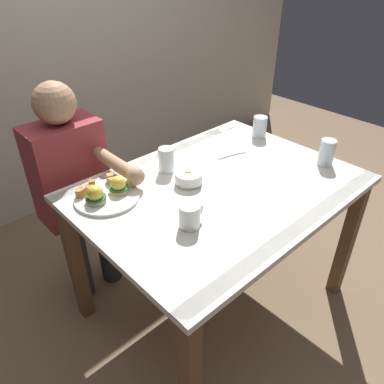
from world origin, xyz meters
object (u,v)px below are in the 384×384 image
object	(u,v)px
coffee_mug	(190,215)
water_glass_far	(326,154)
eggs_benedict_plate	(106,193)
water_glass_near	(166,161)
diner_person	(74,182)
dining_table	(219,205)
fork	(234,154)
fruit_bowl	(189,178)
water_glass_extra	(260,128)

from	to	relation	value
coffee_mug	water_glass_far	distance (m)	0.80
eggs_benedict_plate	water_glass_near	bearing A→B (deg)	0.94
coffee_mug	diner_person	distance (m)	0.74
dining_table	water_glass_far	xyz separation A→B (m)	(0.51, -0.21, 0.16)
eggs_benedict_plate	fork	size ratio (longest dim) A/B	1.74
fruit_bowl	fork	size ratio (longest dim) A/B	0.77
dining_table	coffee_mug	bearing A→B (deg)	-157.50
coffee_mug	water_glass_near	world-z (taller)	water_glass_near
water_glass_far	diner_person	size ratio (longest dim) A/B	0.11
fruit_bowl	diner_person	xyz separation A→B (m)	(-0.31, 0.50, -0.12)
dining_table	water_glass_near	world-z (taller)	water_glass_near
dining_table	fruit_bowl	bearing A→B (deg)	130.02
water_glass_near	water_glass_far	xyz separation A→B (m)	(0.60, -0.47, 0.00)
dining_table	eggs_benedict_plate	distance (m)	0.50
coffee_mug	fork	size ratio (longest dim) A/B	0.72
coffee_mug	water_glass_far	size ratio (longest dim) A/B	0.88
water_glass_near	water_glass_extra	size ratio (longest dim) A/B	1.02
fork	diner_person	distance (m)	0.80
eggs_benedict_plate	coffee_mug	world-z (taller)	coffee_mug
fruit_bowl	fork	xyz separation A→B (m)	(0.35, 0.05, -0.03)
water_glass_extra	dining_table	bearing A→B (deg)	-158.97
water_glass_near	diner_person	distance (m)	0.48
eggs_benedict_plate	coffee_mug	distance (m)	0.39
dining_table	water_glass_extra	distance (m)	0.58
fork	diner_person	size ratio (longest dim) A/B	0.14
fork	water_glass_far	distance (m)	0.44
water_glass_extra	fork	bearing A→B (deg)	-169.21
coffee_mug	diner_person	xyz separation A→B (m)	(-0.11, 0.72, -0.14)
eggs_benedict_plate	water_glass_extra	size ratio (longest dim) A/B	2.36
water_glass_far	water_glass_extra	size ratio (longest dim) A/B	1.10
eggs_benedict_plate	fork	world-z (taller)	eggs_benedict_plate
water_glass_extra	diner_person	bearing A→B (deg)	156.48
dining_table	water_glass_extra	bearing A→B (deg)	21.03
coffee_mug	dining_table	bearing A→B (deg)	22.50
fork	diner_person	world-z (taller)	diner_person
coffee_mug	water_glass_far	world-z (taller)	water_glass_far
eggs_benedict_plate	water_glass_near	distance (m)	0.33
fruit_bowl	fork	distance (m)	0.35
diner_person	water_glass_extra	bearing A→B (deg)	-23.52
coffee_mug	diner_person	bearing A→B (deg)	98.57
fruit_bowl	fork	bearing A→B (deg)	7.55
dining_table	fruit_bowl	distance (m)	0.19
fruit_bowl	water_glass_extra	xyz separation A→B (m)	(0.61, 0.10, 0.02)
water_glass_near	fork	bearing A→B (deg)	-16.92
eggs_benedict_plate	fruit_bowl	xyz separation A→B (m)	(0.33, -0.15, 0.00)
coffee_mug	water_glass_near	size ratio (longest dim) A/B	0.96
fruit_bowl	water_glass_extra	world-z (taller)	water_glass_extra
water_glass_near	diner_person	world-z (taller)	diner_person
eggs_benedict_plate	diner_person	distance (m)	0.37
eggs_benedict_plate	fruit_bowl	distance (m)	0.36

